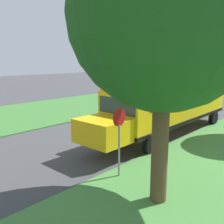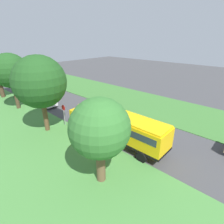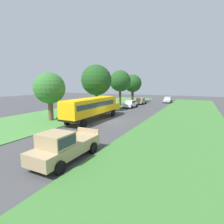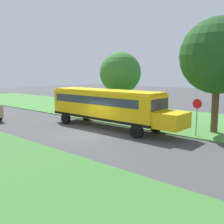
{
  "view_description": "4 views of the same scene",
  "coord_description": "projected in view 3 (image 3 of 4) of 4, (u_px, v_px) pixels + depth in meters",
  "views": [
    {
      "loc": [
        -10.8,
        13.81,
        4.52
      ],
      "look_at": [
        -0.75,
        2.71,
        1.52
      ],
      "focal_mm": 42.0,
      "sensor_mm": 36.0,
      "label": 1
    },
    {
      "loc": [
        -14.97,
        -10.77,
        10.18
      ],
      "look_at": [
        -0.03,
        2.83,
        1.46
      ],
      "focal_mm": 28.0,
      "sensor_mm": 36.0,
      "label": 2
    },
    {
      "loc": [
        10.56,
        -20.85,
        5.12
      ],
      "look_at": [
        -0.0,
        0.17,
        1.31
      ],
      "focal_mm": 28.0,
      "sensor_mm": 36.0,
      "label": 3
    },
    {
      "loc": [
        13.17,
        14.13,
        4.61
      ],
      "look_at": [
        -2.23,
        0.63,
        1.49
      ],
      "focal_mm": 42.0,
      "sensor_mm": 36.0,
      "label": 4
    }
  ],
  "objects": [
    {
      "name": "school_bus",
      "position": [
        93.0,
        107.0,
        24.51
      ],
      "size": [
        2.84,
        12.42,
        3.16
      ],
      "color": "yellow",
      "rests_on": "ground"
    },
    {
      "name": "car_tan_middle",
      "position": [
        141.0,
        101.0,
        44.33
      ],
      "size": [
        2.02,
        4.4,
        1.56
      ],
      "color": "tan",
      "rests_on": "ground"
    },
    {
      "name": "car_white_nearest",
      "position": [
        130.0,
        104.0,
        37.88
      ],
      "size": [
        2.02,
        4.4,
        1.56
      ],
      "color": "silver",
      "rests_on": "ground"
    },
    {
      "name": "pickup_truck",
      "position": [
        63.0,
        146.0,
        11.58
      ],
      "size": [
        2.28,
        5.4,
        2.1
      ],
      "color": "tan",
      "rests_on": "ground"
    },
    {
      "name": "oak_tree_roadside_mid",
      "position": [
        97.0,
        80.0,
        32.28
      ],
      "size": [
        5.6,
        5.6,
        8.6
      ],
      "color": "brown",
      "rests_on": "ground"
    },
    {
      "name": "grass_far_side",
      "position": [
        182.0,
        129.0,
        19.89
      ],
      "size": [
        10.0,
        80.0,
        0.07
      ],
      "primitive_type": "cube",
      "color": "#3D7533",
      "rests_on": "ground"
    },
    {
      "name": "ground_plane",
      "position": [
        111.0,
        122.0,
        23.89
      ],
      "size": [
        120.0,
        120.0,
        0.0
      ],
      "primitive_type": "plane",
      "color": "#424244"
    },
    {
      "name": "car_silver_furthest",
      "position": [
        168.0,
        99.0,
        47.88
      ],
      "size": [
        2.02,
        4.4,
        1.56
      ],
      "color": "#B7B7BC",
      "rests_on": "ground"
    },
    {
      "name": "oak_tree_across_road",
      "position": [
        133.0,
        83.0,
        47.09
      ],
      "size": [
        4.73,
        4.73,
        7.62
      ],
      "color": "#4C3826",
      "rests_on": "ground"
    },
    {
      "name": "grass_verge",
      "position": [
        57.0,
        115.0,
        28.32
      ],
      "size": [
        12.0,
        80.0,
        0.08
      ],
      "primitive_type": "cube",
      "color": "#47843D",
      "rests_on": "ground"
    },
    {
      "name": "oak_tree_far_end",
      "position": [
        120.0,
        81.0,
        40.46
      ],
      "size": [
        4.9,
        4.9,
        8.21
      ],
      "color": "#4C3826",
      "rests_on": "ground"
    },
    {
      "name": "oak_tree_beside_bus",
      "position": [
        49.0,
        88.0,
        23.83
      ],
      "size": [
        4.26,
        4.26,
        6.67
      ],
      "color": "brown",
      "rests_on": "ground"
    },
    {
      "name": "stop_sign",
      "position": [
        105.0,
        103.0,
        31.44
      ],
      "size": [
        0.08,
        0.68,
        2.74
      ],
      "color": "gray",
      "rests_on": "ground"
    }
  ]
}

